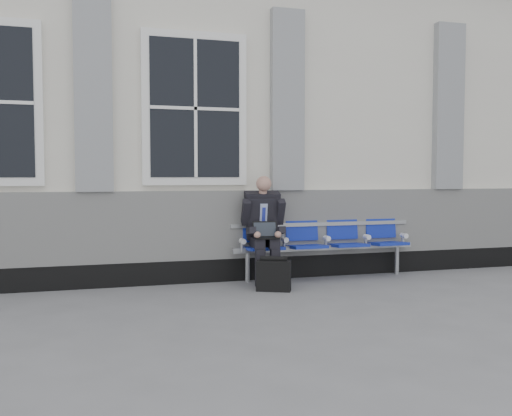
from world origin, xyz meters
name	(u,v)px	position (x,y,z in m)	size (l,w,h in m)	color
ground	(188,310)	(0.00, 0.00, 0.00)	(70.00, 70.00, 0.00)	slate
station_building	(149,124)	(-0.02, 3.47, 2.22)	(14.40, 4.40, 4.49)	silver
bench	(325,238)	(2.11, 1.32, 0.55)	(2.60, 0.47, 0.91)	#9EA0A3
businessman	(264,225)	(1.19, 1.19, 0.76)	(0.58, 0.77, 1.39)	black
briefcase	(274,275)	(1.16, 0.68, 0.19)	(0.45, 0.33, 0.42)	black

